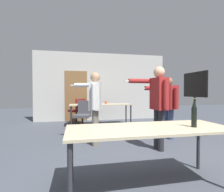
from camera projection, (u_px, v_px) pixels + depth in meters
back_wall at (102, 87)px, 7.42m from camera, size 5.52×0.12×2.82m
conference_table_near at (150, 132)px, 2.19m from camera, size 2.05×0.79×0.76m
conference_table_far at (101, 106)px, 6.20m from camera, size 2.17×0.71×0.76m
tv_screen at (195, 96)px, 4.99m from camera, size 0.44×0.97×1.76m
person_center_tall at (168, 102)px, 4.50m from camera, size 0.81×0.67×1.57m
person_right_polo at (158, 99)px, 3.60m from camera, size 0.80×0.59×1.72m
person_near_casual at (95, 101)px, 3.94m from camera, size 0.72×0.73×1.64m
office_chair_far_left at (78, 112)px, 6.65m from camera, size 0.67×0.69×0.93m
office_chair_mid_tucked at (83, 117)px, 5.44m from camera, size 0.59×0.64×0.92m
beer_bottle at (194, 114)px, 2.20m from camera, size 0.07×0.07×0.36m
drink_cup at (106, 102)px, 6.40m from camera, size 0.08×0.08×0.10m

